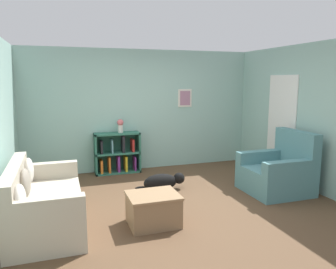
{
  "coord_description": "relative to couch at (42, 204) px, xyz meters",
  "views": [
    {
      "loc": [
        -1.71,
        -4.73,
        1.95
      ],
      "look_at": [
        0.0,
        0.4,
        1.05
      ],
      "focal_mm": 35.0,
      "sensor_mm": 36.0,
      "label": 1
    }
  ],
  "objects": [
    {
      "name": "couch",
      "position": [
        0.0,
        0.0,
        0.0
      ],
      "size": [
        0.9,
        1.78,
        0.87
      ],
      "color": "#B7AD99",
      "rests_on": "ground_plane"
    },
    {
      "name": "wall_right",
      "position": [
        4.54,
        0.29,
        0.97
      ],
      "size": [
        0.16,
        5.0,
        2.6
      ],
      "color": "#93BCB2",
      "rests_on": "ground_plane"
    },
    {
      "name": "wall_back",
      "position": [
        2.0,
        2.53,
        0.97
      ],
      "size": [
        5.6,
        0.13,
        2.6
      ],
      "color": "#93BCB2",
      "rests_on": "ground_plane"
    },
    {
      "name": "vase",
      "position": [
        1.48,
        2.29,
        0.7
      ],
      "size": [
        0.13,
        0.13,
        0.28
      ],
      "color": "silver",
      "rests_on": "bookshelf"
    },
    {
      "name": "ground_plane",
      "position": [
        2.0,
        0.28,
        -0.33
      ],
      "size": [
        14.0,
        14.0,
        0.0
      ],
      "primitive_type": "plane",
      "color": "brown"
    },
    {
      "name": "recliner_chair",
      "position": [
        3.89,
        0.2,
        0.03
      ],
      "size": [
        1.02,
        0.99,
        1.07
      ],
      "color": "slate",
      "rests_on": "ground_plane"
    },
    {
      "name": "coffee_table",
      "position": [
        1.43,
        -0.39,
        -0.1
      ],
      "size": [
        0.68,
        0.57,
        0.43
      ],
      "color": "#846647",
      "rests_on": "ground_plane"
    },
    {
      "name": "dog",
      "position": [
        1.98,
        0.92,
        -0.17
      ],
      "size": [
        0.91,
        0.27,
        0.3
      ],
      "color": "black",
      "rests_on": "ground_plane"
    },
    {
      "name": "bookshelf",
      "position": [
        1.41,
        2.31,
        0.08
      ],
      "size": [
        0.95,
        0.32,
        0.86
      ],
      "color": "#2D6B56",
      "rests_on": "ground_plane"
    }
  ]
}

